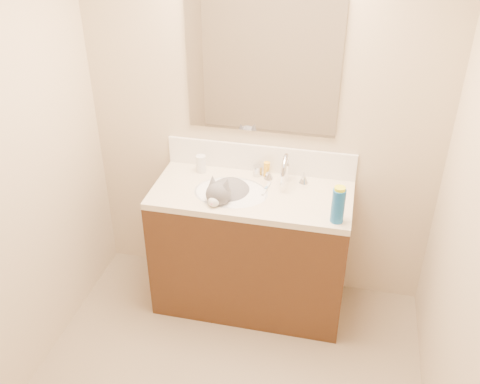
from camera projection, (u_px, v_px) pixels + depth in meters
The scene contains 16 objects.
room_shell at pixel (202, 182), 2.06m from camera, with size 2.24×2.54×2.52m.
vanity_cabinet at pixel (251, 251), 3.43m from camera, with size 1.20×0.55×0.82m, color #412412.
counter_slab at pixel (252, 195), 3.21m from camera, with size 1.20×0.55×0.04m, color beige.
basin at pixel (231, 202), 3.23m from camera, with size 0.45×0.36×0.14m, color white.
faucet at pixel (285, 172), 3.23m from camera, with size 0.28×0.20×0.21m.
cat at pixel (227, 197), 3.21m from camera, with size 0.34×0.42×0.32m.
backsplash at pixel (260, 158), 3.37m from camera, with size 1.20×0.02×0.18m, color white.
mirror at pixel (262, 67), 3.06m from camera, with size 0.90×0.02×0.80m, color white.
pill_bottle at pixel (201, 164), 3.38m from camera, with size 0.06×0.06×0.11m, color silver.
pill_label at pixel (201, 166), 3.39m from camera, with size 0.06×0.06×0.04m, color orange.
silver_jar at pixel (257, 171), 3.35m from camera, with size 0.06×0.06×0.07m, color #B7B7BC.
amber_bottle at pixel (267, 169), 3.33m from camera, with size 0.04×0.04×0.10m, color yellow.
toothbrush at pixel (266, 189), 3.22m from camera, with size 0.02×0.15×0.01m, color silver.
toothbrush_head at pixel (266, 188), 3.22m from camera, with size 0.01×0.03×0.01m, color #5D95C6.
spray_can at pixel (338, 206), 2.88m from camera, with size 0.07×0.07×0.20m, color #175AA3.
spray_cap at pixel (340, 190), 2.83m from camera, with size 0.06×0.06×0.04m, color yellow.
Camera 1 is at (0.53, -1.70, 2.53)m, focal length 40.00 mm.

